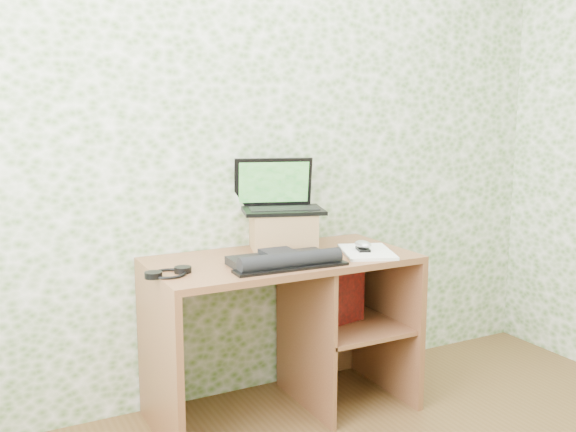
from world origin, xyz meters
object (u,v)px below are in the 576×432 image
desk (294,310)px  riser (283,231)px  laptop (279,199)px  notepad (367,252)px  keyboard (284,260)px

desk → riser: riser is taller
desk → laptop: size_ratio=2.74×
riser → laptop: (0.00, 0.04, 0.15)m
notepad → desk: bearing=175.5°
riser → laptop: laptop is taller
laptop → keyboard: bearing=-95.5°
riser → laptop: bearing=90.0°
desk → keyboard: 0.37m
notepad → laptop: bearing=156.4°
laptop → desk: bearing=-72.7°
laptop → notepad: (0.31, -0.30, -0.23)m
desk → keyboard: bearing=-129.1°
laptop → riser: bearing=-72.3°
riser → notepad: (0.31, -0.26, -0.08)m
riser → keyboard: bearing=-116.1°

